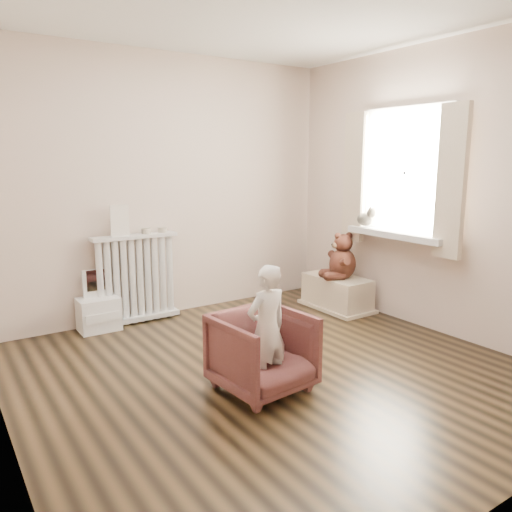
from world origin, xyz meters
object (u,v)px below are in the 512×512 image
child (267,329)px  armchair (263,352)px  radiator (137,283)px  teddy_bear (343,248)px  toy_vanity (98,302)px  toy_bench (337,290)px  plush_cat (366,217)px

child → armchair: bearing=-95.2°
radiator → teddy_bear: bearing=-22.6°
toy_vanity → toy_bench: 2.45m
toy_bench → child: bearing=-145.7°
toy_vanity → teddy_bear: size_ratio=1.20×
toy_vanity → child: 2.01m
toy_bench → armchair: bearing=-146.8°
toy_bench → plush_cat: 0.85m
radiator → plush_cat: size_ratio=3.57×
teddy_bear → plush_cat: (0.14, -0.17, 0.33)m
toy_vanity → teddy_bear: teddy_bear is taller
toy_vanity → child: (0.58, -1.91, 0.19)m
radiator → child: (0.19, -1.94, 0.07)m
toy_vanity → toy_bench: size_ratio=0.78×
child → teddy_bear: teddy_bear is taller
radiator → child: 1.95m
armchair → plush_cat: size_ratio=2.49×
radiator → toy_vanity: bearing=-175.6°
radiator → armchair: bearing=-84.3°
armchair → child: size_ratio=0.69×
toy_vanity → teddy_bear: bearing=-18.5°
toy_vanity → teddy_bear: 2.50m
toy_vanity → toy_bench: bearing=-16.9°
toy_bench → radiator: bearing=159.1°
radiator → child: child is taller
toy_vanity → teddy_bear: (2.34, -0.78, 0.40)m
radiator → plush_cat: plush_cat is taller
armchair → radiator: bearing=90.5°
child → toy_bench: (1.76, 1.20, -0.26)m
toy_vanity → plush_cat: plush_cat is taller
plush_cat → toy_vanity: bearing=175.3°
radiator → plush_cat: (2.09, -0.98, 0.61)m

